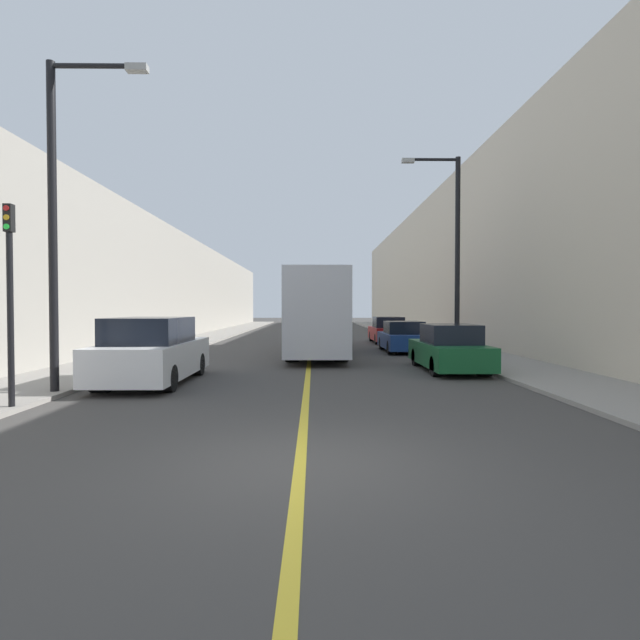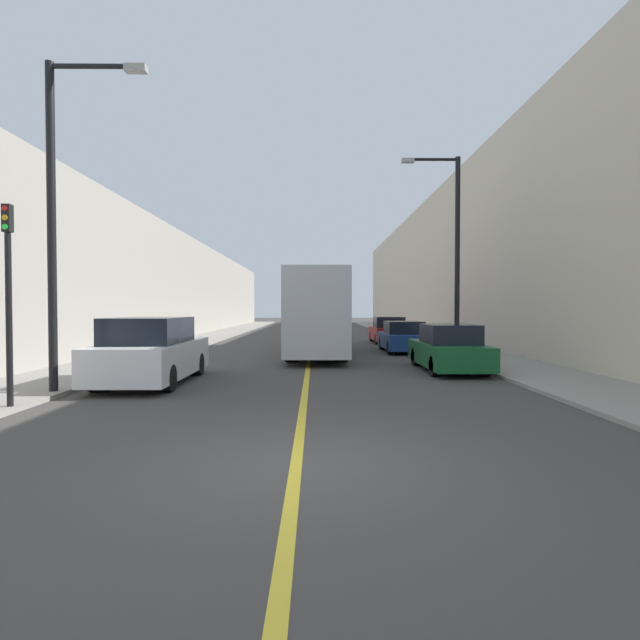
# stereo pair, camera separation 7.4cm
# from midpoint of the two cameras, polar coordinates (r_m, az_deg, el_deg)

# --- Properties ---
(ground_plane) EXTENTS (200.00, 200.00, 0.00)m
(ground_plane) POSITION_cam_midpoint_polar(r_m,az_deg,el_deg) (6.83, -2.44, -16.28)
(ground_plane) COLOR #3F3D3A
(sidewalk_left) EXTENTS (2.97, 72.00, 0.10)m
(sidewalk_left) POSITION_cam_midpoint_polar(r_m,az_deg,el_deg) (37.30, -11.92, -1.76)
(sidewalk_left) COLOR gray
(sidewalk_left) RESTS_ON ground
(sidewalk_right) EXTENTS (2.97, 72.00, 0.10)m
(sidewalk_right) POSITION_cam_midpoint_polar(r_m,az_deg,el_deg) (37.21, 10.21, -1.76)
(sidewalk_right) COLOR gray
(sidewalk_right) RESTS_ON ground
(building_row_left) EXTENTS (4.00, 72.00, 7.18)m
(building_row_left) POSITION_cam_midpoint_polar(r_m,az_deg,el_deg) (38.12, -17.11, 3.59)
(building_row_left) COLOR gray
(building_row_left) RESTS_ON ground
(building_row_right) EXTENTS (4.00, 72.00, 10.28)m
(building_row_right) POSITION_cam_midpoint_polar(r_m,az_deg,el_deg) (38.09, 15.43, 5.94)
(building_row_right) COLOR beige
(building_row_right) RESTS_ON ground
(road_center_line) EXTENTS (0.16, 72.00, 0.01)m
(road_center_line) POSITION_cam_midpoint_polar(r_m,az_deg,el_deg) (36.57, -0.87, -1.87)
(road_center_line) COLOR gold
(road_center_line) RESTS_ON ground
(bus) EXTENTS (2.40, 11.95, 3.54)m
(bus) POSITION_cam_midpoint_polar(r_m,az_deg,el_deg) (22.86, -0.35, 0.92)
(bus) COLOR silver
(bus) RESTS_ON ground
(parked_suv_left) EXTENTS (2.04, 4.98, 1.82)m
(parked_suv_left) POSITION_cam_midpoint_polar(r_m,az_deg,el_deg) (14.53, -18.56, -3.54)
(parked_suv_left) COLOR silver
(parked_suv_left) RESTS_ON ground
(car_right_near) EXTENTS (1.79, 4.56, 1.54)m
(car_right_near) POSITION_cam_midpoint_polar(r_m,az_deg,el_deg) (17.00, 14.58, -3.32)
(car_right_near) COLOR #145128
(car_right_near) RESTS_ON ground
(car_right_mid) EXTENTS (1.87, 4.43, 1.45)m
(car_right_mid) POSITION_cam_midpoint_polar(r_m,az_deg,el_deg) (23.91, 9.57, -2.03)
(car_right_mid) COLOR navy
(car_right_mid) RESTS_ON ground
(car_right_far) EXTENTS (1.87, 4.46, 1.55)m
(car_right_far) POSITION_cam_midpoint_polar(r_m,az_deg,el_deg) (29.96, 7.87, -1.27)
(car_right_far) COLOR maroon
(car_right_far) RESTS_ON ground
(street_lamp_left) EXTENTS (2.36, 0.24, 7.72)m
(street_lamp_left) POSITION_cam_midpoint_polar(r_m,az_deg,el_deg) (13.48, -27.49, 11.47)
(street_lamp_left) COLOR black
(street_lamp_left) RESTS_ON sidewalk_left
(street_lamp_right) EXTENTS (2.36, 0.24, 8.01)m
(street_lamp_right) POSITION_cam_midpoint_polar(r_m,az_deg,el_deg) (20.92, 15.04, 8.31)
(street_lamp_right) COLOR black
(street_lamp_right) RESTS_ON sidewalk_right
(traffic_light) EXTENTS (0.16, 0.18, 4.03)m
(traffic_light) POSITION_cam_midpoint_polar(r_m,az_deg,el_deg) (11.70, -31.88, 2.29)
(traffic_light) COLOR black
(traffic_light) RESTS_ON sidewalk_left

